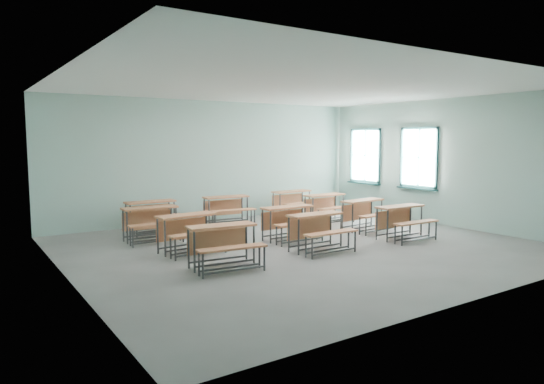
{
  "coord_description": "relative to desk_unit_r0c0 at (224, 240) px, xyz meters",
  "views": [
    {
      "loc": [
        -5.92,
        -7.77,
        2.15
      ],
      "look_at": [
        0.05,
        1.2,
        1.0
      ],
      "focal_mm": 32.0,
      "sensor_mm": 36.0,
      "label": 1
    }
  ],
  "objects": [
    {
      "name": "desk_unit_r3c1",
      "position": [
        2.08,
        3.71,
        0.0
      ],
      "size": [
        1.22,
        0.86,
        0.73
      ],
      "rotation": [
        0.0,
        0.0,
        -0.07
      ],
      "color": "#B86A42",
      "rests_on": "ground"
    },
    {
      "name": "desk_unit_r3c0",
      "position": [
        0.13,
        3.82,
        0.0
      ],
      "size": [
        1.18,
        0.8,
        0.73
      ],
      "rotation": [
        0.0,
        0.0,
        0.02
      ],
      "color": "#B86A42",
      "rests_on": "ground"
    },
    {
      "name": "desk_unit_r1c2",
      "position": [
        4.47,
        1.2,
        0.0
      ],
      "size": [
        1.24,
        0.9,
        0.73
      ],
      "rotation": [
        0.0,
        0.0,
        0.1
      ],
      "color": "#B86A42",
      "rests_on": "ground"
    },
    {
      "name": "room",
      "position": [
        2.24,
        0.69,
        1.11
      ],
      "size": [
        9.04,
        8.04,
        3.24
      ],
      "color": "gray",
      "rests_on": "ground"
    },
    {
      "name": "desk_unit_r1c1",
      "position": [
        2.28,
        1.26,
        0.0
      ],
      "size": [
        1.17,
        0.78,
        0.73
      ],
      "rotation": [
        0.0,
        0.0,
        0.0
      ],
      "color": "#B86A42",
      "rests_on": "ground"
    },
    {
      "name": "desk_unit_r3c2",
      "position": [
        4.29,
        3.87,
        0.0
      ],
      "size": [
        1.2,
        0.84,
        0.73
      ],
      "rotation": [
        0.0,
        0.0,
        0.05
      ],
      "color": "#B86A42",
      "rests_on": "ground"
    },
    {
      "name": "desk_unit_r1c0",
      "position": [
        -0.0,
        1.41,
        0.0
      ],
      "size": [
        1.23,
        0.88,
        0.73
      ],
      "rotation": [
        0.0,
        0.0,
        0.08
      ],
      "color": "#B86A42",
      "rests_on": "ground"
    },
    {
      "name": "desk_unit_r2c2",
      "position": [
        4.48,
        2.64,
        0.0
      ],
      "size": [
        1.19,
        0.82,
        0.73
      ],
      "rotation": [
        0.0,
        0.0,
        0.03
      ],
      "color": "#B86A42",
      "rests_on": "ground"
    },
    {
      "name": "desk_unit_r0c0",
      "position": [
        0.0,
        0.0,
        0.0
      ],
      "size": [
        1.24,
        0.9,
        0.73
      ],
      "rotation": [
        0.0,
        0.0,
        -0.11
      ],
      "color": "#B86A42",
      "rests_on": "ground"
    },
    {
      "name": "desk_unit_r2c0",
      "position": [
        -0.24,
        2.83,
        0.0
      ],
      "size": [
        1.19,
        0.82,
        0.73
      ],
      "rotation": [
        0.0,
        0.0,
        -0.04
      ],
      "color": "#B86A42",
      "rests_on": "ground"
    },
    {
      "name": "desk_unit_r0c2",
      "position": [
        4.4,
        -0.02,
        0.0
      ],
      "size": [
        1.17,
        0.79,
        0.73
      ],
      "rotation": [
        0.0,
        0.0,
        -0.01
      ],
      "color": "#B86A42",
      "rests_on": "ground"
    },
    {
      "name": "desk_unit_r0c1",
      "position": [
        2.14,
        0.11,
        0.0
      ],
      "size": [
        1.18,
        0.8,
        0.73
      ],
      "rotation": [
        0.0,
        0.0,
        0.01
      ],
      "color": "#B86A42",
      "rests_on": "ground"
    }
  ]
}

